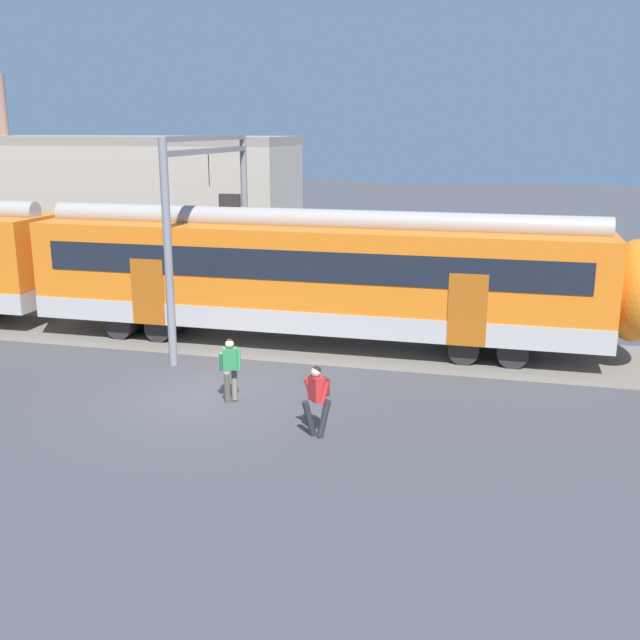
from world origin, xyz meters
name	(u,v)px	position (x,y,z in m)	size (l,w,h in m)	color
ground_plane	(208,398)	(0.00, 0.00, 0.00)	(160.00, 160.00, 0.00)	#424247
track_bed	(16,322)	(-9.68, 5.54, 0.01)	(80.00, 4.40, 0.01)	slate
commuter_train	(72,263)	(-7.20, 5.54, 2.25)	(38.05, 3.07, 4.73)	#B2ADA8
pedestrian_green	(230,364)	(0.67, -0.08, 0.99)	(0.53, 0.71, 1.67)	#6B6051
pedestrian_red	(317,395)	(3.36, -1.71, 0.99)	(0.68, 0.50, 1.67)	#28282D
catenary_gantry	(210,207)	(-2.05, 5.54, 4.31)	(0.24, 6.64, 6.53)	gray
background_building	(109,205)	(-11.21, 15.16, 3.21)	(17.71, 5.00, 9.20)	#B2A899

